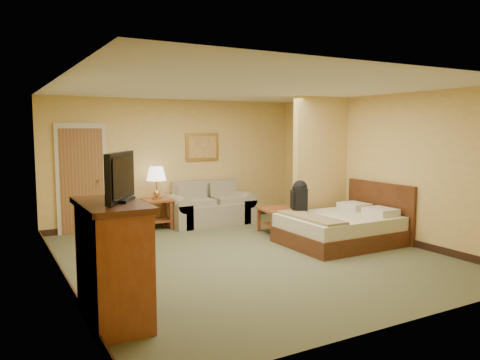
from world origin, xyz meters
TOP-DOWN VIEW (x-y plane):
  - floor at (0.00, 0.00)m, footprint 6.00×6.00m
  - ceiling at (0.00, 0.00)m, footprint 6.00×6.00m
  - back_wall at (0.00, 3.00)m, footprint 5.50×0.02m
  - left_wall at (-2.75, 0.00)m, footprint 0.02×6.00m
  - right_wall at (2.75, 0.00)m, footprint 0.02×6.00m
  - partition at (2.15, 0.93)m, footprint 1.20×0.15m
  - door at (-1.95, 2.96)m, footprint 0.94×0.16m
  - baseboard at (0.00, 2.99)m, footprint 5.50×0.02m
  - loveseat at (0.57, 2.57)m, footprint 1.77×0.82m
  - side_table at (-0.58, 2.65)m, footprint 0.54×0.54m
  - table_lamp at (-0.58, 2.65)m, footprint 0.39×0.39m
  - coffee_table at (1.34, 1.07)m, footprint 0.86×0.86m
  - wall_picture at (0.57, 2.97)m, footprint 0.77×0.04m
  - dresser at (-2.48, -1.51)m, footprint 0.62×1.17m
  - tv at (-2.38, -1.51)m, footprint 0.48×0.73m
  - bed at (1.82, -0.10)m, footprint 1.92×1.58m
  - backpack at (1.37, 0.52)m, footprint 0.34×0.39m

SIDE VIEW (x-z plane):
  - floor at x=0.00m, z-range 0.00..0.00m
  - baseboard at x=0.00m, z-range 0.00..0.12m
  - bed at x=1.82m, z-range -0.23..0.79m
  - loveseat at x=0.57m, z-range -0.16..0.74m
  - coffee_table at x=1.34m, z-range 0.11..0.59m
  - side_table at x=-0.58m, z-range 0.10..0.69m
  - dresser at x=-2.48m, z-range 0.01..1.26m
  - backpack at x=1.37m, z-range 0.52..1.09m
  - door at x=-1.95m, z-range -0.02..2.08m
  - table_lamp at x=-0.58m, z-range 0.77..1.41m
  - back_wall at x=0.00m, z-range 0.00..2.60m
  - left_wall at x=-2.75m, z-range 0.00..2.60m
  - right_wall at x=2.75m, z-range 0.00..2.60m
  - partition at x=2.15m, z-range 0.00..2.60m
  - tv at x=-2.38m, z-range 1.24..1.74m
  - wall_picture at x=0.57m, z-range 1.30..1.90m
  - ceiling at x=0.00m, z-range 2.60..2.60m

